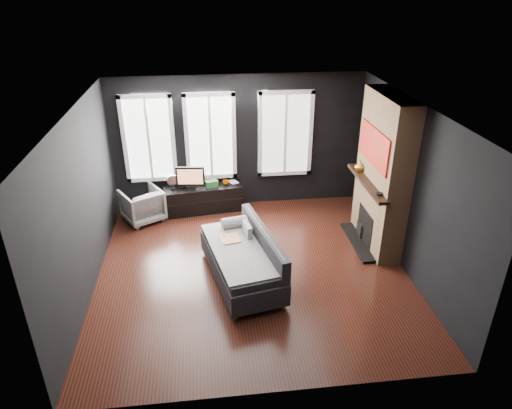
{
  "coord_description": "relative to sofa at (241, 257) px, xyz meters",
  "views": [
    {
      "loc": [
        -0.67,
        -6.22,
        4.37
      ],
      "look_at": [
        0.1,
        0.3,
        1.05
      ],
      "focal_mm": 32.0,
      "sensor_mm": 36.0,
      "label": 1
    }
  ],
  "objects": [
    {
      "name": "media_console",
      "position": [
        -0.55,
        2.48,
        -0.15
      ],
      "size": [
        1.62,
        0.68,
        0.54
      ],
      "primitive_type": null,
      "rotation": [
        0.0,
        0.0,
        0.13
      ],
      "color": "black",
      "rests_on": "floor"
    },
    {
      "name": "armchair",
      "position": [
        -1.75,
        2.19,
        -0.06
      ],
      "size": [
        0.94,
        0.92,
        0.72
      ],
      "primitive_type": "imported",
      "rotation": [
        0.0,
        0.0,
        -2.62
      ],
      "color": "silver",
      "rests_on": "floor"
    },
    {
      "name": "desk_fan",
      "position": [
        -1.15,
        2.43,
        0.27
      ],
      "size": [
        0.26,
        0.26,
        0.31
      ],
      "primitive_type": null,
      "rotation": [
        0.0,
        0.0,
        0.22
      ],
      "color": "gray",
      "rests_on": "media_console"
    },
    {
      "name": "floor",
      "position": [
        0.2,
        0.24,
        -0.42
      ],
      "size": [
        5.0,
        5.0,
        0.0
      ],
      "primitive_type": "plane",
      "color": "black",
      "rests_on": "ground"
    },
    {
      "name": "stripe_pillow",
      "position": [
        0.14,
        0.39,
        0.19
      ],
      "size": [
        0.14,
        0.35,
        0.35
      ],
      "primitive_type": "cube",
      "rotation": [
        0.0,
        0.0,
        0.16
      ],
      "color": "gray",
      "rests_on": "sofa"
    },
    {
      "name": "monitor",
      "position": [
        -0.79,
        2.41,
        0.38
      ],
      "size": [
        0.59,
        0.18,
        0.52
      ],
      "primitive_type": null,
      "rotation": [
        0.0,
        0.0,
        -0.11
      ],
      "color": "black",
      "rests_on": "media_console"
    },
    {
      "name": "wall_left",
      "position": [
        -2.3,
        0.24,
        0.93
      ],
      "size": [
        0.02,
        5.0,
        2.7
      ],
      "primitive_type": "cube",
      "color": "black",
      "rests_on": "ground"
    },
    {
      "name": "storage_box",
      "position": [
        -0.38,
        2.44,
        0.19
      ],
      "size": [
        0.27,
        0.2,
        0.13
      ],
      "primitive_type": "cube",
      "rotation": [
        0.0,
        0.0,
        0.21
      ],
      "color": "#306E33",
      "rests_on": "media_console"
    },
    {
      "name": "ceiling",
      "position": [
        0.2,
        0.24,
        2.28
      ],
      "size": [
        5.0,
        5.0,
        0.0
      ],
      "primitive_type": "plane",
      "color": "white",
      "rests_on": "ground"
    },
    {
      "name": "windows",
      "position": [
        -0.25,
        2.7,
        1.96
      ],
      "size": [
        4.0,
        0.16,
        1.76
      ],
      "primitive_type": null,
      "color": "white",
      "rests_on": "wall_back"
    },
    {
      "name": "wall_right",
      "position": [
        2.7,
        0.24,
        0.93
      ],
      "size": [
        0.02,
        5.0,
        2.7
      ],
      "primitive_type": "cube",
      "color": "black",
      "rests_on": "ground"
    },
    {
      "name": "wall_back",
      "position": [
        0.2,
        2.74,
        0.93
      ],
      "size": [
        5.0,
        0.02,
        2.7
      ],
      "primitive_type": "cube",
      "color": "black",
      "rests_on": "ground"
    },
    {
      "name": "sofa",
      "position": [
        0.0,
        0.0,
        0.0
      ],
      "size": [
        1.36,
        2.11,
        0.84
      ],
      "primitive_type": null,
      "rotation": [
        0.0,
        0.0,
        0.21
      ],
      "color": "#242326",
      "rests_on": "floor"
    },
    {
      "name": "mug",
      "position": [
        -0.09,
        2.51,
        0.18
      ],
      "size": [
        0.12,
        0.1,
        0.12
      ],
      "primitive_type": "imported",
      "rotation": [
        0.0,
        0.0,
        0.06
      ],
      "color": "#D45702",
      "rests_on": "media_console"
    },
    {
      "name": "book",
      "position": [
        -0.0,
        2.57,
        0.23
      ],
      "size": [
        0.15,
        0.08,
        0.22
      ],
      "primitive_type": "imported",
      "rotation": [
        0.0,
        0.0,
        0.38
      ],
      "color": "tan",
      "rests_on": "media_console"
    },
    {
      "name": "fireplace",
      "position": [
        2.5,
        0.84,
        0.93
      ],
      "size": [
        0.7,
        1.62,
        2.7
      ],
      "primitive_type": null,
      "color": "#93724C",
      "rests_on": "floor"
    },
    {
      "name": "mantel_vase",
      "position": [
        2.25,
        1.29,
        0.9
      ],
      "size": [
        0.21,
        0.22,
        0.19
      ],
      "primitive_type": "imported",
      "rotation": [
        0.0,
        0.0,
        0.15
      ],
      "color": "#C77E2D",
      "rests_on": "fireplace"
    },
    {
      "name": "mantel_clock",
      "position": [
        2.25,
        0.29,
        0.83
      ],
      "size": [
        0.11,
        0.11,
        0.04
      ],
      "primitive_type": "cylinder",
      "rotation": [
        0.0,
        0.0,
        0.04
      ],
      "color": "black",
      "rests_on": "fireplace"
    }
  ]
}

